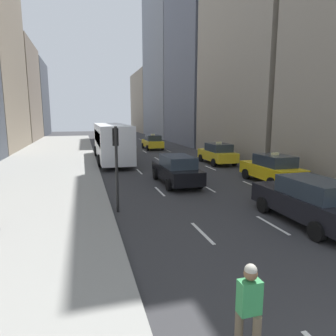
{
  "coord_description": "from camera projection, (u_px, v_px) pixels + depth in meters",
  "views": [
    {
      "loc": [
        -4.03,
        -1.14,
        4.02
      ],
      "look_at": [
        0.31,
        14.18,
        1.23
      ],
      "focal_mm": 32.0,
      "sensor_mm": 36.0,
      "label": 1
    }
  ],
  "objects": [
    {
      "name": "traffic_light_pole",
      "position": [
        116.0,
        155.0,
        12.37
      ],
      "size": [
        0.24,
        0.42,
        3.6
      ],
      "color": "black",
      "rests_on": "ground"
    },
    {
      "name": "city_bus",
      "position": [
        111.0,
        141.0,
        26.8
      ],
      "size": [
        2.8,
        11.61,
        3.25
      ],
      "color": "silver",
      "rests_on": "ground"
    },
    {
      "name": "taxi_second",
      "position": [
        272.0,
        169.0,
        17.94
      ],
      "size": [
        2.02,
        4.4,
        1.87
      ],
      "color": "yellow",
      "rests_on": "ground"
    },
    {
      "name": "lane_markings",
      "position": [
        166.0,
        164.0,
        25.35
      ],
      "size": [
        5.72,
        56.0,
        0.01
      ],
      "color": "white",
      "rests_on": "ground"
    },
    {
      "name": "skateboarder",
      "position": [
        249.0,
        309.0,
        4.79
      ],
      "size": [
        0.36,
        0.8,
        1.75
      ],
      "color": "brown",
      "rests_on": "ground"
    },
    {
      "name": "sedan_silver_behind",
      "position": [
        309.0,
        201.0,
        11.17
      ],
      "size": [
        2.02,
        4.88,
        1.75
      ],
      "color": "black",
      "rests_on": "ground"
    },
    {
      "name": "sedan_black_near",
      "position": [
        176.0,
        169.0,
        17.68
      ],
      "size": [
        2.02,
        4.97,
        1.72
      ],
      "color": "black",
      "rests_on": "ground"
    },
    {
      "name": "taxi_fourth",
      "position": [
        153.0,
        142.0,
        35.98
      ],
      "size": [
        2.02,
        4.4,
        1.87
      ],
      "color": "yellow",
      "rests_on": "ground"
    },
    {
      "name": "taxi_lead",
      "position": [
        217.0,
        153.0,
        25.16
      ],
      "size": [
        2.02,
        4.4,
        1.87
      ],
      "color": "yellow",
      "rests_on": "ground"
    },
    {
      "name": "building_row_right",
      "position": [
        204.0,
        28.0,
        39.49
      ],
      "size": [
        6.0,
        82.31,
        35.71
      ],
      "color": "gray",
      "rests_on": "ground"
    },
    {
      "name": "sidewalk_left",
      "position": [
        49.0,
        161.0,
        26.55
      ],
      "size": [
        8.0,
        66.0,
        0.15
      ],
      "primitive_type": "cube",
      "color": "gray",
      "rests_on": "ground"
    }
  ]
}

